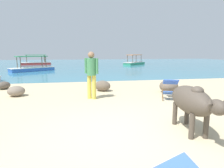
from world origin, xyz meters
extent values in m
cube|color=#CCB78E|center=(0.00, 0.00, 0.02)|extent=(18.00, 14.00, 0.04)
cube|color=teal|center=(0.00, 22.00, 0.00)|extent=(60.00, 36.00, 0.03)
cylinder|color=#4C4238|center=(1.63, -0.44, 0.29)|extent=(0.10, 0.10, 0.50)
cylinder|color=#4C4238|center=(1.35, -0.42, 0.29)|extent=(0.10, 0.10, 0.50)
cylinder|color=#4C4238|center=(1.69, 0.31, 0.29)|extent=(0.10, 0.10, 0.50)
cylinder|color=#4C4238|center=(1.41, 0.33, 0.29)|extent=(0.10, 0.10, 0.50)
ellipsoid|color=#4C4238|center=(1.52, -0.06, 0.69)|extent=(0.62, 1.40, 0.55)
ellipsoid|color=#4C4238|center=(1.45, -0.90, 0.78)|extent=(0.25, 0.38, 0.25)
cone|color=#4C4238|center=(1.32, -0.89, 0.89)|extent=(0.10, 0.10, 0.09)
ellipsoid|color=#4C4238|center=(1.50, -0.29, 0.92)|extent=(0.24, 0.27, 0.18)
cylinder|color=brown|center=(2.54, 2.14, 0.11)|extent=(0.04, 0.04, 0.14)
cylinder|color=brown|center=(2.06, 2.34, 0.11)|extent=(0.04, 0.04, 0.14)
cylinder|color=brown|center=(2.70, 2.52, 0.21)|extent=(0.04, 0.04, 0.34)
cylinder|color=brown|center=(2.22, 2.72, 0.21)|extent=(0.04, 0.04, 0.34)
cube|color=#3D66C6|center=(2.38, 2.43, 0.28)|extent=(0.65, 0.60, 0.21)
cube|color=#3D66C6|center=(2.50, 2.72, 0.61)|extent=(0.66, 0.63, 0.23)
cylinder|color=#DBC64C|center=(-0.32, 3.13, 0.45)|extent=(0.14, 0.14, 0.82)
cylinder|color=#DBC64C|center=(-0.17, 3.03, 0.45)|extent=(0.14, 0.14, 0.82)
cylinder|color=#428956|center=(-0.24, 3.08, 1.15)|extent=(0.32, 0.32, 0.58)
cylinder|color=#428956|center=(-0.42, 3.19, 1.18)|extent=(0.09, 0.09, 0.52)
cylinder|color=#428956|center=(-0.06, 2.97, 1.18)|extent=(0.09, 0.09, 0.52)
sphere|color=#997051|center=(-0.24, 3.08, 1.55)|extent=(0.22, 0.22, 0.22)
ellipsoid|color=brown|center=(-3.90, 5.52, 0.21)|extent=(0.66, 0.71, 0.33)
ellipsoid|color=gray|center=(-2.95, 3.96, 0.23)|extent=(0.63, 0.57, 0.38)
ellipsoid|color=#6B5B4C|center=(0.30, 4.35, 0.26)|extent=(0.83, 0.78, 0.44)
ellipsoid|color=#6B5B4C|center=(2.89, 3.63, 0.29)|extent=(1.11, 1.14, 0.50)
cube|color=#C63833|center=(-5.98, 23.03, 0.16)|extent=(3.76, 1.97, 0.28)
cube|color=white|center=(-5.98, 23.03, 0.32)|extent=(3.84, 2.04, 0.04)
cylinder|color=brown|center=(-5.03, 23.68, 0.77)|extent=(0.06, 0.06, 0.95)
cylinder|color=brown|center=(-4.83, 22.93, 0.77)|extent=(0.06, 0.06, 0.95)
cylinder|color=brown|center=(-7.12, 23.13, 0.77)|extent=(0.06, 0.06, 0.95)
cylinder|color=brown|center=(-6.92, 22.39, 0.77)|extent=(0.06, 0.06, 0.95)
cube|color=#339356|center=(-5.98, 23.03, 1.28)|extent=(2.67, 1.54, 0.06)
cube|color=#3866B7|center=(-4.54, 14.13, 0.16)|extent=(3.59, 2.94, 0.28)
cube|color=white|center=(-4.54, 14.13, 0.32)|extent=(3.68, 3.03, 0.04)
cylinder|color=brown|center=(-3.87, 15.06, 0.77)|extent=(0.06, 0.06, 0.95)
cylinder|color=brown|center=(-3.44, 14.42, 0.77)|extent=(0.06, 0.06, 0.95)
cylinder|color=brown|center=(-5.65, 13.84, 0.77)|extent=(0.06, 0.06, 0.95)
cylinder|color=brown|center=(-5.22, 13.20, 0.77)|extent=(0.06, 0.06, 0.95)
cube|color=#339356|center=(-4.54, 14.13, 1.28)|extent=(2.61, 2.20, 0.06)
cube|color=#338E66|center=(6.67, 21.05, 0.16)|extent=(3.41, 3.23, 0.28)
cube|color=white|center=(6.67, 21.05, 0.32)|extent=(3.50, 3.32, 0.04)
cylinder|color=brown|center=(6.12, 20.04, 0.77)|extent=(0.06, 0.06, 0.95)
cylinder|color=brown|center=(5.61, 20.61, 0.77)|extent=(0.06, 0.06, 0.95)
cylinder|color=brown|center=(7.73, 21.49, 0.77)|extent=(0.06, 0.06, 0.95)
cylinder|color=brown|center=(7.21, 22.06, 0.77)|extent=(0.06, 0.06, 0.95)
cube|color=orange|center=(6.67, 21.05, 1.28)|extent=(2.50, 2.38, 0.06)
camera|label=1|loc=(-0.71, -3.52, 1.65)|focal=31.11mm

